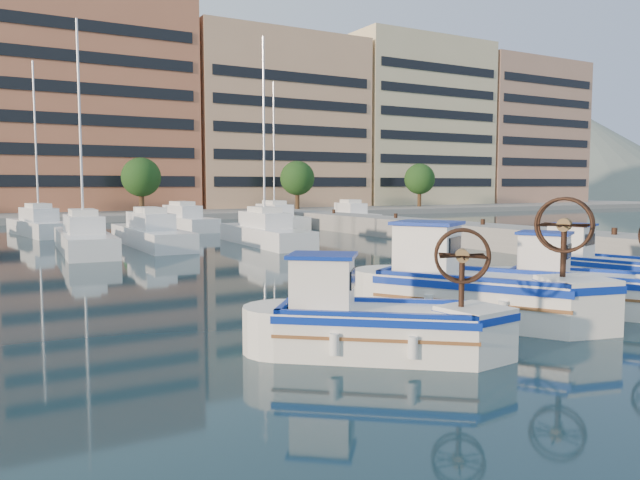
{
  "coord_description": "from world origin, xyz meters",
  "views": [
    {
      "loc": [
        -11.53,
        -11.29,
        3.33
      ],
      "look_at": [
        -1.23,
        6.96,
        1.5
      ],
      "focal_mm": 35.0,
      "sensor_mm": 36.0,
      "label": 1
    }
  ],
  "objects_px": {
    "fishing_boat_a": "(370,321)",
    "fishing_boat_b": "(471,287)",
    "fishing_boat_c": "(582,284)",
    "fishing_boat_d": "(600,267)"
  },
  "relations": [
    {
      "from": "fishing_boat_a",
      "to": "fishing_boat_b",
      "type": "xyz_separation_m",
      "value": [
        3.94,
        1.41,
        0.15
      ]
    },
    {
      "from": "fishing_boat_b",
      "to": "fishing_boat_c",
      "type": "height_order",
      "value": "fishing_boat_b"
    },
    {
      "from": "fishing_boat_b",
      "to": "fishing_boat_c",
      "type": "distance_m",
      "value": 3.45
    },
    {
      "from": "fishing_boat_a",
      "to": "fishing_boat_b",
      "type": "relative_size",
      "value": 0.8
    },
    {
      "from": "fishing_boat_c",
      "to": "fishing_boat_d",
      "type": "xyz_separation_m",
      "value": [
        3.61,
        2.11,
        -0.0
      ]
    },
    {
      "from": "fishing_boat_b",
      "to": "fishing_boat_d",
      "type": "bearing_deg",
      "value": -18.63
    },
    {
      "from": "fishing_boat_b",
      "to": "fishing_boat_d",
      "type": "distance_m",
      "value": 7.18
    },
    {
      "from": "fishing_boat_d",
      "to": "fishing_boat_b",
      "type": "bearing_deg",
      "value": 175.95
    },
    {
      "from": "fishing_boat_a",
      "to": "fishing_boat_d",
      "type": "distance_m",
      "value": 11.34
    },
    {
      "from": "fishing_boat_a",
      "to": "fishing_boat_d",
      "type": "bearing_deg",
      "value": -36.28
    }
  ]
}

